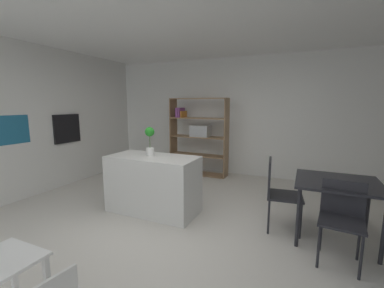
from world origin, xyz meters
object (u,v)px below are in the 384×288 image
(child_table, at_px, (1,272))
(dining_table, at_px, (337,188))
(dining_chair_island_side, at_px, (277,188))
(dining_chair_near, at_px, (342,213))
(built_in_oven, at_px, (67,128))
(open_bookshelf, at_px, (198,134))
(kitchen_island, at_px, (153,184))
(potted_plant_on_island, at_px, (150,139))

(child_table, height_order, dining_table, dining_table)
(dining_chair_island_side, height_order, dining_chair_near, dining_chair_island_side)
(dining_chair_island_side, bearing_deg, dining_table, -95.42)
(dining_table, bearing_deg, built_in_oven, 177.36)
(built_in_oven, xyz_separation_m, dining_chair_near, (4.89, -0.69, -0.65))
(built_in_oven, xyz_separation_m, dining_table, (4.88, -0.23, -0.52))
(child_table, bearing_deg, dining_chair_island_side, 54.57)
(open_bookshelf, xyz_separation_m, dining_table, (2.72, -2.05, -0.32))
(kitchen_island, bearing_deg, open_bookshelf, 95.12)
(kitchen_island, xyz_separation_m, open_bookshelf, (-0.20, 2.28, 0.54))
(kitchen_island, xyz_separation_m, dining_table, (2.52, 0.22, 0.22))
(open_bookshelf, bearing_deg, dining_chair_island_side, -45.54)
(kitchen_island, height_order, child_table, kitchen_island)
(built_in_oven, bearing_deg, dining_table, -2.64)
(child_table, bearing_deg, dining_table, 45.23)
(dining_table, bearing_deg, kitchen_island, -174.93)
(built_in_oven, relative_size, open_bookshelf, 0.33)
(built_in_oven, distance_m, child_table, 3.71)
(child_table, distance_m, dining_table, 3.45)
(built_in_oven, height_order, dining_table, built_in_oven)
(dining_table, relative_size, dining_chair_near, 1.09)
(built_in_oven, bearing_deg, child_table, -47.39)
(kitchen_island, bearing_deg, dining_table, 5.07)
(built_in_oven, bearing_deg, dining_chair_near, -8.06)
(built_in_oven, height_order, potted_plant_on_island, built_in_oven)
(potted_plant_on_island, bearing_deg, dining_chair_island_side, 5.04)
(built_in_oven, relative_size, child_table, 1.15)
(open_bookshelf, height_order, dining_table, open_bookshelf)
(child_table, relative_size, dining_chair_near, 0.60)
(built_in_oven, xyz_separation_m, child_table, (2.46, -2.67, -0.76))
(dining_table, xyz_separation_m, dining_chair_island_side, (-0.69, -0.01, -0.10))
(dining_table, bearing_deg, dining_chair_island_side, -179.07)
(potted_plant_on_island, xyz_separation_m, open_bookshelf, (-0.13, 2.23, -0.16))
(child_table, bearing_deg, built_in_oven, 132.61)
(child_table, bearing_deg, open_bookshelf, 93.72)
(built_in_oven, distance_m, dining_table, 4.92)
(dining_chair_island_side, bearing_deg, dining_chair_near, -129.33)
(dining_table, xyz_separation_m, dining_chair_near, (0.01, -0.47, -0.14))
(kitchen_island, distance_m, dining_table, 2.54)
(kitchen_island, xyz_separation_m, child_table, (0.09, -2.22, -0.02))
(kitchen_island, distance_m, dining_chair_near, 2.54)
(kitchen_island, relative_size, dining_chair_near, 1.61)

